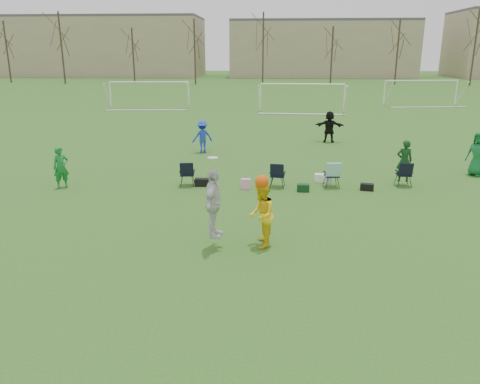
# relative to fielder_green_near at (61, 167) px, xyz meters

# --- Properties ---
(ground) EXTENTS (260.00, 260.00, 0.00)m
(ground) POSITION_rel_fielder_green_near_xyz_m (6.78, -7.17, -0.80)
(ground) COLOR #2E571B
(ground) RESTS_ON ground
(fielder_green_near) EXTENTS (0.70, 0.66, 1.60)m
(fielder_green_near) POSITION_rel_fielder_green_near_xyz_m (0.00, 0.00, 0.00)
(fielder_green_near) COLOR #14732D
(fielder_green_near) RESTS_ON ground
(fielder_blue) EXTENTS (1.23, 1.02, 1.66)m
(fielder_blue) POSITION_rel_fielder_green_near_xyz_m (4.48, 6.99, 0.03)
(fielder_blue) COLOR #1939C2
(fielder_blue) RESTS_ON ground
(fielder_green_far) EXTENTS (1.05, 1.08, 1.87)m
(fielder_green_far) POSITION_rel_fielder_green_near_xyz_m (16.74, 2.93, 0.13)
(fielder_green_far) COLOR #12652F
(fielder_green_far) RESTS_ON ground
(fielder_black) EXTENTS (1.74, 0.78, 1.81)m
(fielder_black) POSITION_rel_fielder_green_near_xyz_m (11.43, 10.32, 0.10)
(fielder_black) COLOR black
(fielder_black) RESTS_ON ground
(center_contest) EXTENTS (1.87, 1.23, 2.49)m
(center_contest) POSITION_rel_fielder_green_near_xyz_m (7.19, -5.35, 0.28)
(center_contest) COLOR silver
(center_contest) RESTS_ON ground
(sideline_setup) EXTENTS (9.09, 1.75, 1.80)m
(sideline_setup) POSITION_rel_fielder_green_near_xyz_m (9.91, 0.84, -0.26)
(sideline_setup) COLOR #0F3817
(sideline_setup) RESTS_ON ground
(goal_left) EXTENTS (7.39, 0.76, 2.46)m
(goal_left) POSITION_rel_fielder_green_near_xyz_m (-3.22, 26.83, 1.12)
(goal_left) COLOR white
(goal_left) RESTS_ON ground
(goal_mid) EXTENTS (7.40, 0.63, 2.46)m
(goal_mid) POSITION_rel_fielder_green_near_xyz_m (10.78, 24.83, 1.12)
(goal_mid) COLOR white
(goal_mid) RESTS_ON ground
(goal_right) EXTENTS (7.35, 1.14, 2.46)m
(goal_right) POSITION_rel_fielder_green_near_xyz_m (22.78, 30.83, 1.12)
(goal_right) COLOR white
(goal_right) RESTS_ON ground
(tree_line) EXTENTS (110.28, 3.28, 11.40)m
(tree_line) POSITION_rel_fielder_green_near_xyz_m (7.01, 62.68, 4.29)
(tree_line) COLOR #382B21
(tree_line) RESTS_ON ground
(building_row) EXTENTS (126.00, 16.00, 13.00)m
(building_row) POSITION_rel_fielder_green_near_xyz_m (13.50, 88.83, 5.19)
(building_row) COLOR tan
(building_row) RESTS_ON ground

